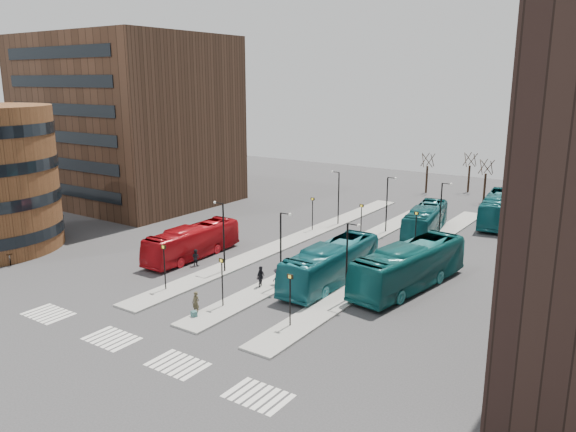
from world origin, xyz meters
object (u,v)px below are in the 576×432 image
Objects in this scene: teal_bus_a at (331,264)px; traveller at (196,303)px; suitcase at (194,315)px; red_bus at (192,242)px; commuter_b at (261,277)px; commuter_c at (277,277)px; bicycle_mid at (9,258)px; teal_bus_b at (425,220)px; commuter_a at (196,257)px; teal_bus_c at (409,266)px; teal_bus_d at (498,209)px.

teal_bus_a is 11.90m from traveller.
red_bus reaches higher than suitcase.
commuter_b is 1.42m from commuter_c.
commuter_c is at bearing 75.49° from traveller.
suitcase is 22.21m from bicycle_mid.
traveller is 0.90× the size of commuter_b.
red_bus is 25.16m from teal_bus_b.
suitcase is 8.64m from commuter_c.
red_bus is at bearing 152.85° from suitcase.
teal_bus_c is at bearing -166.96° from commuter_a.
commuter_c is (10.91, -1.60, -0.79)m from red_bus.
teal_bus_b is 23.46m from commuter_b.
teal_bus_b reaches higher than commuter_c.
teal_bus_d is at bearing 161.57° from commuter_c.
teal_bus_b is at bearing 98.90° from suitcase.
traveller reaches higher than commuter_a.
commuter_b is at bearing 79.80° from traveller.
teal_bus_c is (10.08, 14.22, 1.56)m from suitcase.
teal_bus_d reaches higher than red_bus.
commuter_c is (-9.05, -5.66, -1.09)m from teal_bus_c.
bicycle_mid is at bearing 28.93° from commuter_a.
bicycle_mid is (-22.50, -8.17, -0.37)m from commuter_b.
traveller is (-4.83, -10.84, -0.86)m from teal_bus_a.
suitcase is 0.05× the size of red_bus.
teal_bus_b is 6.84× the size of traveller.
commuter_b is at bearing -16.62° from red_bus.
teal_bus_c is 8.91× the size of commuter_c.
traveller is (-10.78, -39.23, -0.89)m from teal_bus_d.
teal_bus_c is 18.94m from commuter_a.
commuter_a is (1.91, -1.61, -0.76)m from red_bus.
teal_bus_c is at bearing -41.85° from bicycle_mid.
red_bus is (-9.87, 10.17, 1.26)m from suitcase.
teal_bus_d is at bearing 94.17° from suitcase.
teal_bus_c reaches higher than teal_bus_d.
traveller is at bearing 141.43° from suitcase.
teal_bus_c is 10.72m from commuter_c.
teal_bus_a is (4.39, 11.52, 1.43)m from suitcase.
commuter_a reaches higher than bicycle_mid.
traveller is at bearing -114.60° from teal_bus_a.
teal_bus_d reaches higher than traveller.
commuter_b reaches higher than commuter_c.
teal_bus_a is 29.01m from teal_bus_d.
teal_bus_a is 7.94× the size of commuter_a.
bicycle_mid is (-12.33, -10.97, -0.97)m from red_bus.
traveller reaches higher than suitcase.
teal_bus_a is 4.57m from commuter_c.
red_bus reaches higher than traveller.
red_bus is at bearing -44.56° from commuter_a.
commuter_a is at bearing 75.26° from commuter_b.
teal_bus_b is at bearing 86.83° from teal_bus_a.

